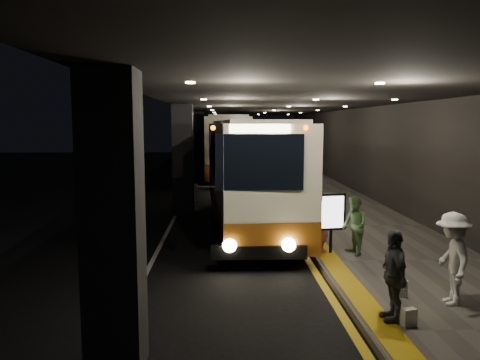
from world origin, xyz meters
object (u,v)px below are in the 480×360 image
object	(u,v)px
passenger_waiting_white	(452,259)
passenger_waiting_grey	(393,275)
coach_main	(247,176)
bag_plain	(409,317)
passenger_waiting_green	(354,226)
bag_polka	(400,288)
info_sign	(331,213)
passenger_boarding	(323,223)
stanchion_post	(316,221)
coach_third	(233,141)
coach_second	(233,149)

from	to	relation	value
passenger_waiting_white	passenger_waiting_grey	world-z (taller)	passenger_waiting_white
coach_main	bag_plain	xyz separation A→B (m)	(2.34, -9.11, -1.44)
passenger_waiting_green	bag_polka	distance (m)	3.13
passenger_waiting_grey	info_sign	distance (m)	4.38
bag_plain	info_sign	distance (m)	4.73
coach_main	bag_polka	bearing A→B (deg)	-74.09
passenger_boarding	passenger_waiting_grey	world-z (taller)	passenger_waiting_grey
bag_polka	info_sign	size ratio (longest dim) A/B	0.21
coach_main	passenger_waiting_grey	xyz separation A→B (m)	(2.14, -8.87, -0.76)
stanchion_post	coach_third	bearing A→B (deg)	93.02
coach_third	bag_polka	distance (m)	37.99
info_sign	bag_plain	bearing A→B (deg)	-94.75
info_sign	passenger_waiting_grey	bearing A→B (deg)	-97.25
passenger_waiting_white	bag_polka	xyz separation A→B (m)	(-0.83, 0.39, -0.73)
passenger_waiting_white	passenger_waiting_grey	bearing A→B (deg)	-53.93
stanchion_post	passenger_boarding	bearing A→B (deg)	-93.14
passenger_waiting_green	passenger_waiting_grey	size ratio (longest dim) A/B	0.95
coach_main	info_sign	distance (m)	4.96
coach_third	passenger_waiting_green	world-z (taller)	coach_third
bag_plain	stanchion_post	distance (m)	6.06
stanchion_post	info_sign	bearing A→B (deg)	-85.14
bag_plain	bag_polka	bearing A→B (deg)	74.71
passenger_boarding	bag_polka	bearing A→B (deg)	-174.32
coach_second	coach_third	size ratio (longest dim) A/B	1.04
coach_main	passenger_waiting_grey	bearing A→B (deg)	-79.82
passenger_waiting_green	passenger_boarding	bearing A→B (deg)	-128.01
bag_polka	passenger_boarding	bearing A→B (deg)	103.89
passenger_waiting_grey	bag_plain	xyz separation A→B (m)	(0.21, -0.25, -0.68)
coach_main	coach_second	bearing A→B (deg)	87.31
bag_polka	passenger_waiting_green	bearing A→B (deg)	91.82
coach_main	passenger_boarding	world-z (taller)	coach_main
passenger_boarding	bag_plain	xyz separation A→B (m)	(0.49, -4.82, -0.63)
passenger_waiting_green	stanchion_post	bearing A→B (deg)	-167.12
info_sign	coach_second	bearing A→B (deg)	87.96
bag_polka	bag_plain	distance (m)	1.40
passenger_waiting_green	info_sign	world-z (taller)	info_sign
coach_main	info_sign	bearing A→B (deg)	-68.91
bag_polka	info_sign	bearing A→B (deg)	101.59
info_sign	stanchion_post	xyz separation A→B (m)	(-0.12, 1.41, -0.52)
coach_second	bag_plain	distance (m)	24.56
passenger_waiting_green	passenger_waiting_grey	distance (m)	4.20
coach_main	passenger_waiting_white	size ratio (longest dim) A/B	6.51
coach_second	passenger_waiting_white	world-z (taller)	coach_second
passenger_boarding	passenger_waiting_white	world-z (taller)	passenger_waiting_white
bag_polka	stanchion_post	bearing A→B (deg)	99.59
coach_third	passenger_boarding	xyz separation A→B (m)	(1.68, -34.41, -0.94)
coach_third	passenger_boarding	world-z (taller)	coach_third
coach_second	bag_polka	distance (m)	23.25
passenger_waiting_white	passenger_waiting_grey	size ratio (longest dim) A/B	1.09
bag_polka	stanchion_post	world-z (taller)	stanchion_post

